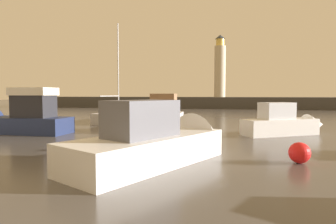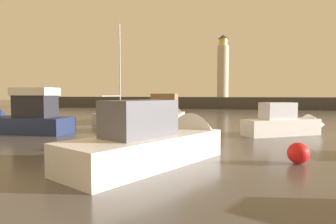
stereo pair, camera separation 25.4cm
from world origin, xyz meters
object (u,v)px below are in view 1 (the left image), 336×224
at_px(motorboat_5, 171,140).
at_px(mooring_buoy, 300,153).
at_px(motorboat_4, 287,123).
at_px(sailboat_moored, 116,116).
at_px(lighthouse, 220,68).
at_px(motorboat_0, 168,117).
at_px(motorboat_3, 14,119).

bearing_deg(motorboat_5, mooring_buoy, 3.00).
distance_m(motorboat_5, mooring_buoy, 5.54).
relative_size(motorboat_4, sailboat_moored, 0.64).
height_order(lighthouse, motorboat_0, lighthouse).
bearing_deg(motorboat_3, lighthouse, 72.56).
bearing_deg(motorboat_4, lighthouse, 99.97).
bearing_deg(lighthouse, sailboat_moored, -105.58).
bearing_deg(motorboat_5, motorboat_0, 103.71).
height_order(lighthouse, motorboat_4, lighthouse).
bearing_deg(motorboat_4, motorboat_5, -124.42).
height_order(motorboat_5, sailboat_moored, sailboat_moored).
distance_m(lighthouse, motorboat_0, 37.54).
distance_m(motorboat_0, motorboat_5, 11.68).
relative_size(motorboat_0, motorboat_3, 0.92).
distance_m(lighthouse, mooring_buoy, 48.76).
bearing_deg(mooring_buoy, sailboat_moored, 134.20).
height_order(motorboat_5, mooring_buoy, motorboat_5).
distance_m(lighthouse, motorboat_5, 48.64).
height_order(lighthouse, sailboat_moored, lighthouse).
bearing_deg(sailboat_moored, motorboat_3, -113.49).
relative_size(motorboat_0, mooring_buoy, 8.73).
xyz_separation_m(motorboat_3, mooring_buoy, (18.98, -5.68, -0.61)).
bearing_deg(motorboat_0, mooring_buoy, -53.15).
bearing_deg(motorboat_0, motorboat_5, -76.29).
relative_size(motorboat_5, sailboat_moored, 0.93).
relative_size(motorboat_3, motorboat_5, 0.89).
xyz_separation_m(motorboat_5, mooring_buoy, (5.52, 0.29, -0.38)).
distance_m(lighthouse, motorboat_3, 44.72).
bearing_deg(mooring_buoy, motorboat_0, 126.85).
distance_m(motorboat_4, sailboat_moored, 16.94).
xyz_separation_m(lighthouse, sailboat_moored, (-9.07, -32.53, -7.71)).
height_order(lighthouse, mooring_buoy, lighthouse).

